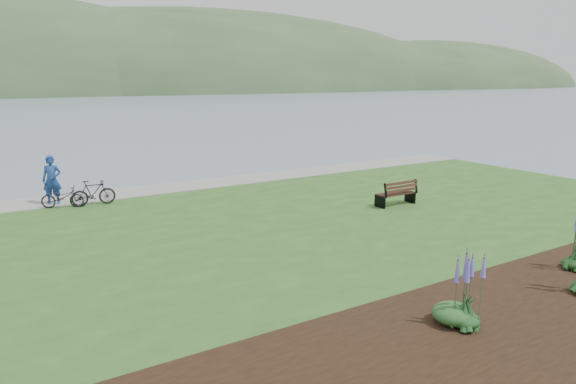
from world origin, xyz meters
name	(u,v)px	position (x,y,z in m)	size (l,w,h in m)	color
ground	(264,229)	(0.00, 0.00, 0.00)	(600.00, 600.00, 0.00)	slate
lawn	(293,238)	(0.00, -2.00, 0.20)	(34.00, 20.00, 0.40)	#29551E
shoreline_path	(194,185)	(0.00, 6.90, 0.42)	(34.00, 2.20, 0.03)	gray
far_hillside	(67,94)	(20.00, 170.00, 0.00)	(580.00, 80.00, 38.00)	#32502D
park_bench	(398,193)	(5.50, -1.11, 0.92)	(1.71, 0.70, 1.05)	black
person	(52,176)	(-6.20, 6.30, 1.57)	(0.85, 0.59, 2.35)	navy
bicycle_a	(62,197)	(-5.97, 5.56, 0.82)	(1.61, 0.56, 0.84)	black
bicycle_b	(93,193)	(-4.85, 5.33, 0.91)	(1.70, 0.49, 1.02)	black
echium_4	(467,290)	(-0.60, -9.50, 1.24)	(0.62, 0.62, 1.89)	#163D1A
shrub_0	(453,313)	(-0.69, -9.26, 0.65)	(0.86, 0.86, 0.43)	#1E4C21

